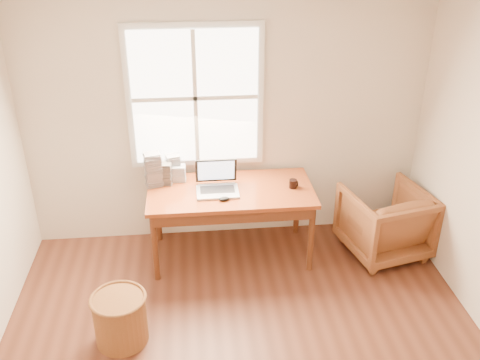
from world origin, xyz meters
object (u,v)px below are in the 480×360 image
object	(u,v)px
wicker_stool	(120,319)
cd_stack_a	(173,167)
armchair	(385,222)
desk	(231,191)
laptop	(217,179)
coffee_mug	(293,184)

from	to	relation	value
wicker_stool	cd_stack_a	world-z (taller)	cd_stack_a
armchair	cd_stack_a	size ratio (longest dim) A/B	3.03
cd_stack_a	desk	bearing A→B (deg)	-27.44
desk	laptop	xyz separation A→B (m)	(-0.13, -0.06, 0.17)
wicker_stool	coffee_mug	bearing A→B (deg)	34.46
armchair	cd_stack_a	distance (m)	2.20
coffee_mug	armchair	bearing A→B (deg)	-23.32
coffee_mug	wicker_stool	bearing A→B (deg)	-163.98
armchair	laptop	size ratio (longest dim) A/B	1.85
wicker_stool	armchair	bearing A→B (deg)	21.79
armchair	cd_stack_a	bearing A→B (deg)	-23.80
laptop	cd_stack_a	size ratio (longest dim) A/B	1.64
laptop	coffee_mug	xyz separation A→B (m)	(0.73, 0.03, -0.11)
coffee_mug	cd_stack_a	world-z (taller)	cd_stack_a
cd_stack_a	coffee_mug	bearing A→B (deg)	-15.07
coffee_mug	laptop	bearing A→B (deg)	164.10
armchair	wicker_stool	size ratio (longest dim) A/B	1.82
wicker_stool	cd_stack_a	size ratio (longest dim) A/B	1.66
desk	coffee_mug	size ratio (longest dim) A/B	18.79
desk	armchair	size ratio (longest dim) A/B	2.06
armchair	wicker_stool	world-z (taller)	armchair
desk	wicker_stool	world-z (taller)	desk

